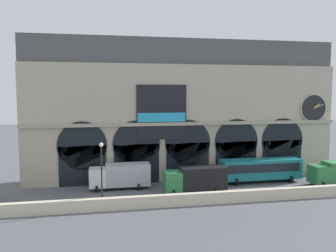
{
  "coord_description": "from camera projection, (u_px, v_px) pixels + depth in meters",
  "views": [
    {
      "loc": [
        -11.28,
        -39.69,
        11.92
      ],
      "look_at": [
        -2.73,
        5.0,
        7.59
      ],
      "focal_mm": 36.6,
      "sensor_mm": 36.0,
      "label": 1
    }
  ],
  "objects": [
    {
      "name": "ground_plane",
      "position": [
        197.0,
        191.0,
        42.05
      ],
      "size": [
        200.0,
        200.0,
        0.0
      ],
      "primitive_type": "plane",
      "color": "#54565B"
    },
    {
      "name": "quay_parapet_wall",
      "position": [
        210.0,
        198.0,
        36.98
      ],
      "size": [
        90.0,
        0.7,
        1.3
      ],
      "primitive_type": "cube",
      "color": "beige",
      "rests_on": "ground"
    },
    {
      "name": "station_building",
      "position": [
        184.0,
        112.0,
        48.07
      ],
      "size": [
        43.23,
        4.53,
        19.35
      ],
      "color": "#B2A891",
      "rests_on": "ground"
    },
    {
      "name": "box_truck_midwest",
      "position": [
        121.0,
        175.0,
        42.85
      ],
      "size": [
        7.5,
        2.91,
        3.12
      ],
      "color": "white",
      "rests_on": "ground"
    },
    {
      "name": "box_truck_center",
      "position": [
        196.0,
        179.0,
        41.11
      ],
      "size": [
        7.5,
        2.91,
        3.12
      ],
      "color": "#2D7A42",
      "rests_on": "ground"
    },
    {
      "name": "bus_mideast",
      "position": [
        260.0,
        169.0,
        46.1
      ],
      "size": [
        11.0,
        3.25,
        3.1
      ],
      "color": "#19727A",
      "rests_on": "ground"
    },
    {
      "name": "street_lamp_quayside",
      "position": [
        102.0,
        167.0,
        35.25
      ],
      "size": [
        0.44,
        0.44,
        6.9
      ],
      "color": "black",
      "rests_on": "ground"
    }
  ]
}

